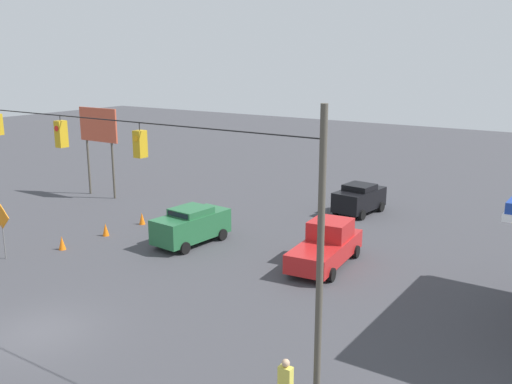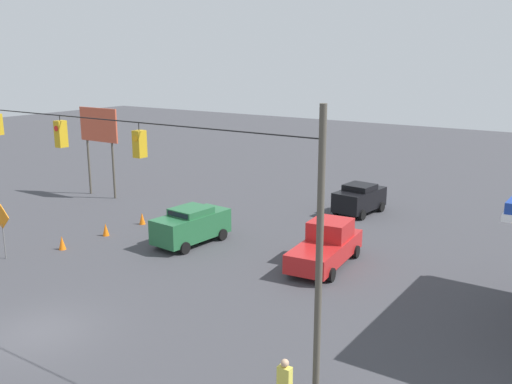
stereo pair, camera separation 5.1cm
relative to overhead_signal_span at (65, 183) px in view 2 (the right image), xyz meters
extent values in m
plane|color=#3D3D42|center=(0.02, 1.66, -5.35)|extent=(140.00, 140.00, 0.00)
cylinder|color=#4C473D|center=(-10.66, 0.00, -0.96)|extent=(0.20, 0.20, 8.79)
cylinder|color=black|center=(0.02, 0.00, 2.51)|extent=(21.36, 0.04, 0.04)
cube|color=gold|center=(-3.98, 0.00, 1.81)|extent=(0.32, 0.36, 0.89)
cylinder|color=black|center=(-3.98, 0.00, 2.39)|extent=(0.03, 0.03, 0.25)
cylinder|color=orange|center=(-3.98, 0.19, 2.02)|extent=(0.20, 0.02, 0.20)
cube|color=gold|center=(0.02, 0.00, 1.84)|extent=(0.32, 0.36, 0.98)
cylinder|color=black|center=(0.02, 0.00, 2.42)|extent=(0.03, 0.03, 0.19)
cylinder|color=red|center=(0.02, 0.19, 2.06)|extent=(0.20, 0.02, 0.20)
cube|color=#236038|center=(1.97, -9.37, -4.37)|extent=(2.21, 4.58, 1.33)
cube|color=#236038|center=(1.97, -9.37, -3.52)|extent=(1.87, 2.09, 0.36)
cube|color=black|center=(2.05, -8.39, -3.52)|extent=(1.49, 0.14, 0.25)
cylinder|color=black|center=(3.02, -8.01, -5.03)|extent=(0.27, 0.66, 0.64)
cylinder|color=black|center=(1.15, -7.86, -5.03)|extent=(0.27, 0.66, 0.64)
cylinder|color=black|center=(2.79, -10.89, -5.03)|extent=(0.27, 0.66, 0.64)
cylinder|color=black|center=(0.92, -10.74, -5.03)|extent=(0.27, 0.66, 0.64)
cube|color=red|center=(-5.59, -10.42, -4.58)|extent=(2.55, 5.60, 0.90)
cube|color=red|center=(-5.53, -11.07, -3.68)|extent=(2.03, 2.13, 0.90)
cube|color=black|center=(-5.42, -12.05, -3.68)|extent=(1.59, 0.19, 0.63)
cylinder|color=black|center=(-6.41, -12.28, -5.03)|extent=(0.29, 0.66, 0.64)
cylinder|color=black|center=(-4.42, -12.07, -5.03)|extent=(0.29, 0.66, 0.64)
cylinder|color=black|center=(-6.77, -8.77, -5.03)|extent=(0.29, 0.66, 0.64)
cylinder|color=black|center=(-4.78, -8.56, -5.03)|extent=(0.29, 0.66, 0.64)
cube|color=black|center=(-3.08, -20.10, -4.41)|extent=(2.26, 4.04, 1.24)
cube|color=black|center=(-3.08, -20.10, -3.61)|extent=(1.89, 1.87, 0.36)
cube|color=black|center=(-3.17, -20.96, -3.61)|extent=(1.50, 0.17, 0.25)
cylinder|color=black|center=(-4.14, -21.26, -5.03)|extent=(0.28, 0.66, 0.64)
cylinder|color=black|center=(-2.27, -21.45, -5.03)|extent=(0.28, 0.66, 0.64)
cylinder|color=black|center=(-3.89, -18.76, -5.03)|extent=(0.28, 0.66, 0.64)
cylinder|color=black|center=(-2.02, -18.95, -5.03)|extent=(0.28, 0.66, 0.64)
cone|color=orange|center=(6.98, -4.78, -4.99)|extent=(0.37, 0.37, 0.73)
cone|color=orange|center=(6.89, -7.68, -4.99)|extent=(0.37, 0.37, 0.73)
cone|color=orange|center=(6.80, -10.46, -4.99)|extent=(0.37, 0.37, 0.73)
cylinder|color=#4C473D|center=(13.06, -14.02, -3.35)|extent=(0.16, 0.16, 3.99)
cylinder|color=#4C473D|center=(15.65, -14.02, -3.35)|extent=(0.16, 0.16, 3.99)
cube|color=#BF4C33|center=(14.35, -14.02, -0.16)|extent=(3.70, 0.12, 2.39)
cylinder|color=slate|center=(8.21, -2.29, -4.45)|extent=(0.06, 0.06, 1.80)
cube|color=orange|center=(8.21, -2.29, -3.14)|extent=(1.27, 0.04, 1.27)
cube|color=#D8CC4C|center=(-9.99, 0.65, -4.28)|extent=(0.40, 0.24, 0.61)
sphere|color=tan|center=(-9.99, 0.65, -3.86)|extent=(0.24, 0.24, 0.24)
camera|label=1|loc=(-17.41, 13.21, 4.64)|focal=40.00mm
camera|label=2|loc=(-17.45, 13.18, 4.64)|focal=40.00mm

